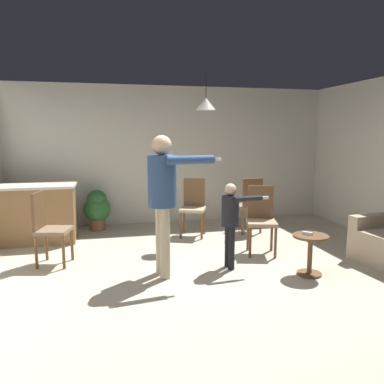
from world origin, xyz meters
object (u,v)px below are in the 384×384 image
(potted_plant_corner, at_px, (97,208))
(kitchen_counter, at_px, (37,214))
(person_child, at_px, (231,216))
(dining_chair_near_wall, at_px, (48,225))
(dining_chair_centre_back, at_px, (193,205))
(side_table_by_couch, at_px, (310,250))
(person_adult, at_px, (163,190))
(dining_chair_by_counter, at_px, (249,203))
(spare_remote_on_table, at_px, (307,233))
(dining_chair_spare, at_px, (261,217))

(potted_plant_corner, bearing_deg, kitchen_counter, -147.11)
(person_child, distance_m, dining_chair_near_wall, 2.46)
(dining_chair_centre_back, bearing_deg, side_table_by_couch, 135.36)
(person_adult, xyz_separation_m, dining_chair_by_counter, (1.82, 1.75, -0.54))
(side_table_by_couch, relative_size, dining_chair_centre_back, 0.52)
(person_adult, bearing_deg, spare_remote_on_table, 69.87)
(side_table_by_couch, height_order, dining_chair_spare, dining_chair_spare)
(side_table_by_couch, bearing_deg, potted_plant_corner, 131.68)
(kitchen_counter, relative_size, side_table_by_couch, 2.42)
(dining_chair_by_counter, bearing_deg, dining_chair_spare, -109.92)
(kitchen_counter, distance_m, dining_chair_spare, 3.61)
(dining_chair_by_counter, height_order, dining_chair_near_wall, same)
(side_table_by_couch, relative_size, dining_chair_by_counter, 0.52)
(dining_chair_spare, bearing_deg, dining_chair_by_counter, -86.81)
(dining_chair_near_wall, distance_m, dining_chair_centre_back, 2.50)
(side_table_by_couch, distance_m, dining_chair_by_counter, 2.16)
(side_table_by_couch, xyz_separation_m, dining_chair_by_counter, (0.03, 2.15, 0.22))
(side_table_by_couch, relative_size, potted_plant_corner, 0.69)
(person_child, height_order, dining_chair_near_wall, person_child)
(dining_chair_spare, xyz_separation_m, potted_plant_corner, (-2.41, 1.96, -0.13))
(dining_chair_centre_back, distance_m, spare_remote_on_table, 2.39)
(dining_chair_by_counter, distance_m, potted_plant_corner, 2.80)
(dining_chair_by_counter, xyz_separation_m, spare_remote_on_table, (-0.06, -2.13, -0.01))
(dining_chair_centre_back, bearing_deg, person_adult, 87.56)
(kitchen_counter, height_order, spare_remote_on_table, kitchen_counter)
(kitchen_counter, distance_m, spare_remote_on_table, 4.25)
(kitchen_counter, xyz_separation_m, dining_chair_near_wall, (0.33, -1.20, 0.07))
(potted_plant_corner, height_order, spare_remote_on_table, potted_plant_corner)
(dining_chair_centre_back, bearing_deg, dining_chair_near_wall, 46.38)
(person_adult, relative_size, dining_chair_spare, 1.75)
(dining_chair_centre_back, height_order, dining_chair_spare, same)
(side_table_by_couch, distance_m, dining_chair_near_wall, 3.46)
(kitchen_counter, height_order, potted_plant_corner, kitchen_counter)
(side_table_by_couch, relative_size, spare_remote_on_table, 4.00)
(side_table_by_couch, bearing_deg, dining_chair_near_wall, 160.39)
(kitchen_counter, bearing_deg, potted_plant_corner, 32.89)
(person_adult, height_order, dining_chair_centre_back, person_adult)
(person_adult, relative_size, dining_chair_near_wall, 1.75)
(dining_chair_near_wall, xyz_separation_m, potted_plant_corner, (0.61, 1.81, -0.13))
(dining_chair_near_wall, distance_m, spare_remote_on_table, 3.41)
(dining_chair_near_wall, bearing_deg, dining_chair_by_counter, 119.48)
(kitchen_counter, xyz_separation_m, dining_chair_by_counter, (3.61, -0.21, 0.07))
(dining_chair_spare, bearing_deg, dining_chair_near_wall, 13.19)
(kitchen_counter, height_order, dining_chair_by_counter, dining_chair_by_counter)
(side_table_by_couch, xyz_separation_m, potted_plant_corner, (-2.64, 2.97, 0.09))
(dining_chair_spare, xyz_separation_m, spare_remote_on_table, (0.20, -0.98, -0.01))
(dining_chair_near_wall, xyz_separation_m, spare_remote_on_table, (3.22, -1.14, -0.01))
(kitchen_counter, height_order, person_adult, person_adult)
(side_table_by_couch, bearing_deg, person_child, 152.27)
(dining_chair_by_counter, distance_m, dining_chair_near_wall, 3.43)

